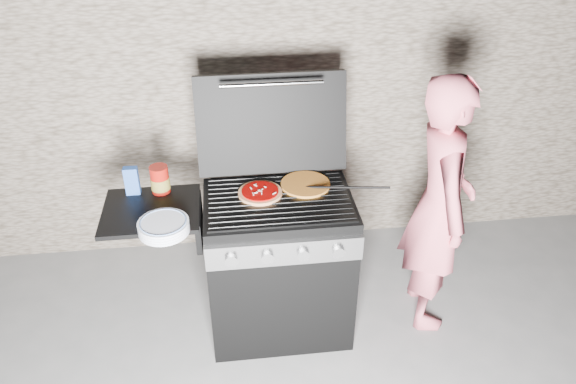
{
  "coord_description": "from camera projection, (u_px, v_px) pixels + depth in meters",
  "views": [
    {
      "loc": [
        -0.25,
        -2.48,
        2.54
      ],
      "look_at": [
        0.05,
        0.0,
        0.95
      ],
      "focal_mm": 35.0,
      "sensor_mm": 36.0,
      "label": 1
    }
  ],
  "objects": [
    {
      "name": "pizza_plain",
      "position": [
        305.0,
        184.0,
        3.09
      ],
      "size": [
        0.3,
        0.3,
        0.01
      ],
      "primitive_type": "cylinder",
      "rotation": [
        0.0,
        0.0,
        0.11
      ],
      "color": "gold",
      "rests_on": "gas_grill"
    },
    {
      "name": "stone_wall",
      "position": [
        263.0,
        117.0,
        3.87
      ],
      "size": [
        8.0,
        0.35,
        1.8
      ],
      "primitive_type": "cube",
      "color": "gray",
      "rests_on": "ground"
    },
    {
      "name": "pizza_topped",
      "position": [
        260.0,
        192.0,
        3.01
      ],
      "size": [
        0.28,
        0.28,
        0.03
      ],
      "primitive_type": null,
      "rotation": [
        0.0,
        0.0,
        0.21
      ],
      "color": "#AA813D",
      "rests_on": "gas_grill"
    },
    {
      "name": "gas_grill",
      "position": [
        236.0,
        268.0,
        3.2
      ],
      "size": [
        1.34,
        0.79,
        0.91
      ],
      "primitive_type": null,
      "color": "black",
      "rests_on": "ground"
    },
    {
      "name": "plate_stack",
      "position": [
        164.0,
        227.0,
        2.74
      ],
      "size": [
        0.33,
        0.33,
        0.06
      ],
      "primitive_type": "cylinder",
      "rotation": [
        0.0,
        0.0,
        -0.38
      ],
      "color": "silver",
      "rests_on": "gas_grill"
    },
    {
      "name": "person",
      "position": [
        439.0,
        206.0,
        3.16
      ],
      "size": [
        0.44,
        0.61,
        1.56
      ],
      "primitive_type": "imported",
      "rotation": [
        0.0,
        0.0,
        1.45
      ],
      "color": "#D95F70",
      "rests_on": "ground"
    },
    {
      "name": "tongs",
      "position": [
        344.0,
        187.0,
        2.99
      ],
      "size": [
        0.45,
        0.21,
        0.1
      ],
      "primitive_type": "cylinder",
      "rotation": [
        0.0,
        1.4,
        -0.41
      ],
      "color": "black",
      "rests_on": "gas_grill"
    },
    {
      "name": "sauce_jar",
      "position": [
        160.0,
        179.0,
        3.02
      ],
      "size": [
        0.1,
        0.1,
        0.16
      ],
      "primitive_type": "cylinder",
      "rotation": [
        0.0,
        0.0,
        -0.04
      ],
      "color": "maroon",
      "rests_on": "gas_grill"
    },
    {
      "name": "blue_carton",
      "position": [
        132.0,
        181.0,
        3.0
      ],
      "size": [
        0.07,
        0.04,
        0.16
      ],
      "primitive_type": "cube",
      "rotation": [
        0.0,
        0.0,
        -0.01
      ],
      "color": "#254C9E",
      "rests_on": "gas_grill"
    },
    {
      "name": "ground",
      "position": [
        280.0,
        322.0,
        3.47
      ],
      "size": [
        50.0,
        50.0,
        0.0
      ],
      "primitive_type": "plane",
      "color": "#5B5B5B"
    }
  ]
}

